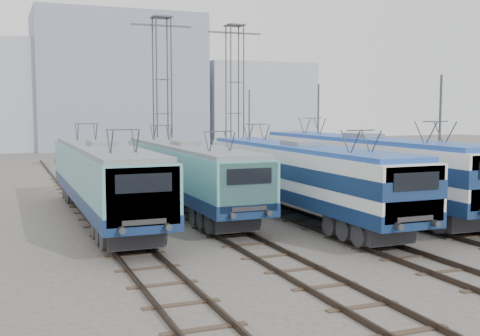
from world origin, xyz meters
name	(u,v)px	position (x,y,z in m)	size (l,w,h in m)	color
ground	(300,241)	(0.00, 0.00, 0.00)	(160.00, 160.00, 0.00)	#514C47
platform	(391,197)	(10.20, 8.00, 0.15)	(4.00, 70.00, 0.30)	#9E9E99
locomotive_far_left	(103,175)	(-6.75, 7.15, 2.22)	(2.82, 17.83, 3.36)	navy
locomotive_center_left	(187,171)	(-2.25, 8.32, 2.14)	(2.71, 17.12, 3.22)	navy
locomotive_center_right	(301,173)	(2.25, 4.26, 2.26)	(2.79, 17.67, 3.32)	navy
locomotive_far_right	(365,165)	(6.75, 5.59, 2.40)	(2.99, 18.90, 3.55)	navy
catenary_tower_west	(162,91)	(0.00, 22.00, 6.64)	(4.50, 1.20, 12.00)	#3F4247
catenary_tower_east	(235,93)	(6.50, 24.00, 6.64)	(4.50, 1.20, 12.00)	#3F4247
mast_front	(439,147)	(8.60, 2.00, 3.50)	(0.12, 0.12, 7.00)	#3F4247
mast_mid	(318,137)	(8.60, 14.00, 3.50)	(0.12, 0.12, 7.00)	#3F4247
mast_rear	(249,131)	(8.60, 26.00, 3.50)	(0.12, 0.12, 7.00)	#3F4247
building_center	(117,82)	(4.00, 62.00, 9.00)	(22.00, 14.00, 18.00)	#848CA5
building_east	(252,105)	(24.00, 62.00, 6.00)	(16.00, 12.00, 12.00)	#A1AAB2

